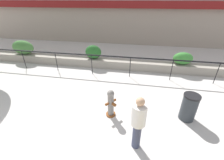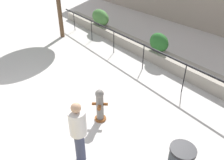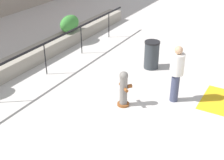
{
  "view_description": "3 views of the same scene",
  "coord_description": "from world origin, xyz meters",
  "px_view_note": "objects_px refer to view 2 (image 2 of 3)",
  "views": [
    {
      "loc": [
        2.51,
        -2.56,
        3.85
      ],
      "look_at": [
        1.48,
        3.12,
        0.68
      ],
      "focal_mm": 24.0,
      "sensor_mm": 36.0,
      "label": 1
    },
    {
      "loc": [
        6.1,
        -1.0,
        4.52
      ],
      "look_at": [
        0.99,
        2.59,
        0.74
      ],
      "focal_mm": 35.0,
      "sensor_mm": 36.0,
      "label": 2
    },
    {
      "loc": [
        -5.14,
        -1.87,
        4.88
      ],
      "look_at": [
        1.54,
        1.94,
        0.82
      ],
      "focal_mm": 50.0,
      "sensor_mm": 36.0,
      "label": 3
    }
  ],
  "objects_px": {
    "pedestrian": "(78,130)",
    "hedge_bush_0": "(100,17)",
    "hedge_bush_1": "(159,42)",
    "fire_hydrant": "(100,105)"
  },
  "relations": [
    {
      "from": "pedestrian",
      "to": "hedge_bush_0",
      "type": "bearing_deg",
      "value": 144.51
    },
    {
      "from": "hedge_bush_0",
      "to": "hedge_bush_1",
      "type": "xyz_separation_m",
      "value": [
        4.87,
        0.0,
        -0.04
      ]
    },
    {
      "from": "hedge_bush_0",
      "to": "fire_hydrant",
      "type": "xyz_separation_m",
      "value": [
        6.78,
        -4.35,
        -0.41
      ]
    },
    {
      "from": "hedge_bush_1",
      "to": "pedestrian",
      "type": "distance_m",
      "value": 6.23
    },
    {
      "from": "hedge_bush_1",
      "to": "fire_hydrant",
      "type": "height_order",
      "value": "hedge_bush_1"
    },
    {
      "from": "fire_hydrant",
      "to": "hedge_bush_1",
      "type": "bearing_deg",
      "value": 113.79
    },
    {
      "from": "hedge_bush_1",
      "to": "fire_hydrant",
      "type": "bearing_deg",
      "value": -66.21
    },
    {
      "from": "hedge_bush_1",
      "to": "hedge_bush_0",
      "type": "bearing_deg",
      "value": 180.0
    },
    {
      "from": "fire_hydrant",
      "to": "pedestrian",
      "type": "bearing_deg",
      "value": -50.69
    },
    {
      "from": "hedge_bush_1",
      "to": "fire_hydrant",
      "type": "relative_size",
      "value": 0.92
    }
  ]
}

